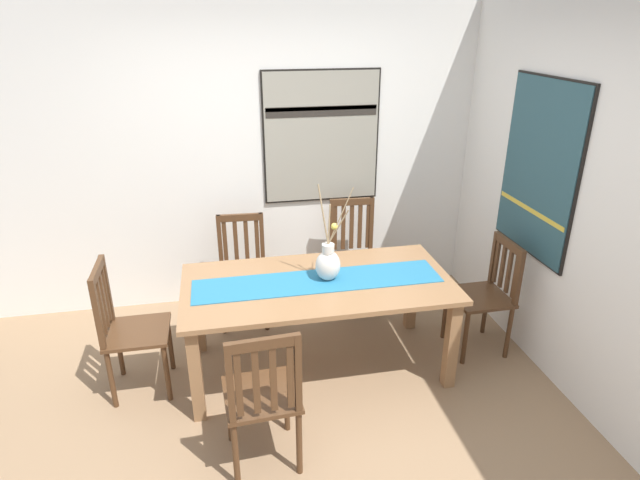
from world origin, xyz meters
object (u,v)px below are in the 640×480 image
Objects in this scene: chair_4 at (262,395)px; painting_on_side_wall at (540,169)px; chair_0 at (243,267)px; painting_on_back_wall at (321,137)px; chair_3 at (354,253)px; chair_1 at (127,327)px; centerpiece_vase at (328,263)px; chair_2 at (487,293)px; dining_table at (318,293)px.

painting_on_side_wall is (2.12, 0.91, 0.95)m from chair_4.
chair_4 is at bearing -89.71° from chair_0.
painting_on_side_wall is at bearing -40.71° from painting_on_back_wall.
painting_on_side_wall is (1.14, -0.83, 0.93)m from chair_3.
chair_1 is at bearing -154.53° from chair_3.
centerpiece_vase is 1.06m from chair_0.
painting_on_back_wall is at bearing 131.21° from chair_2.
chair_2 is (1.83, -0.83, -0.00)m from chair_0.
chair_3 is (0.42, 0.86, -0.35)m from centerpiece_vase.
painting_on_back_wall reaches higher than chair_1.
painting_on_back_wall is (0.19, 1.20, 0.63)m from centerpiece_vase.
chair_0 is at bearing 44.77° from chair_1.
chair_0 is 1.01× the size of chair_2.
dining_table is 2.08× the size of chair_0.
painting_on_back_wall is 1.80m from painting_on_side_wall.
painting_on_side_wall is (2.96, 0.03, 0.94)m from chair_1.
chair_0 is at bearing 124.95° from centerpiece_vase.
centerpiece_vase is 1.10m from chair_4.
dining_table is 1.34m from chair_2.
dining_table is at bearing 60.70° from chair_4.
painting_on_side_wall reaches higher than centerpiece_vase.
painting_on_back_wall is (1.59, 1.21, 0.98)m from chair_1.
chair_0 is at bearing 120.78° from dining_table.
painting_on_side_wall is at bearing 0.67° from chair_1.
chair_3 is at bearing 60.44° from dining_table.
chair_2 is 0.93× the size of chair_3.
chair_4 is at bearing -122.58° from centerpiece_vase.
dining_table is at bearing -59.22° from chair_0.
chair_1 is 1.07× the size of chair_2.
chair_1 is at bearing 179.69° from dining_table.
dining_table is at bearing -119.56° from chair_3.
chair_4 is (-1.82, -0.87, 0.01)m from chair_2.
chair_0 is at bearing 155.66° from chair_2.
chair_4 is 2.49m from painting_on_side_wall.
chair_0 is 1.70m from chair_4.
chair_2 is 1.21m from chair_3.
centerpiece_vase reaches higher than chair_4.
dining_table is 1.49× the size of painting_on_side_wall.
chair_0 is 0.94× the size of chair_3.
chair_1 reaches higher than dining_table.
chair_0 is 0.94× the size of chair_1.
painting_on_side_wall reaches higher than chair_2.
dining_table is 2.74× the size of centerpiece_vase.
centerpiece_vase is 0.61× the size of painting_on_back_wall.
chair_3 is at bearing 25.47° from chair_1.
chair_3 is 2.00m from chair_4.
painting_on_side_wall reaches higher than dining_table.
chair_0 is 0.96× the size of chair_4.
chair_4 is at bearing -154.39° from chair_2.
painting_on_side_wall is at bearing -36.15° from chair_3.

